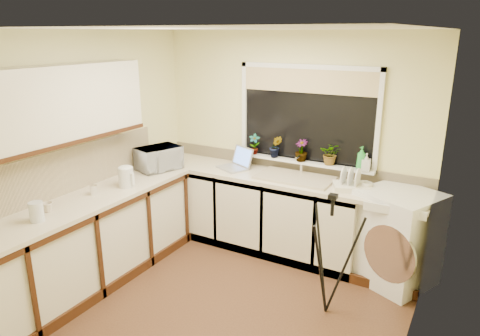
% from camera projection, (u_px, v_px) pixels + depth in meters
% --- Properties ---
extents(floor, '(3.20, 3.20, 0.00)m').
position_uv_depth(floor, '(222.00, 301.00, 4.15)').
color(floor, brown).
rests_on(floor, ground).
extents(ceiling, '(3.20, 3.20, 0.00)m').
position_uv_depth(ceiling, '(218.00, 29.00, 3.42)').
color(ceiling, white).
rests_on(ceiling, ground).
extents(wall_back, '(3.20, 0.00, 3.20)m').
position_uv_depth(wall_back, '(290.00, 142.00, 5.03)').
color(wall_back, beige).
rests_on(wall_back, ground).
extents(wall_front, '(3.20, 0.00, 3.20)m').
position_uv_depth(wall_front, '(83.00, 250.00, 2.54)').
color(wall_front, beige).
rests_on(wall_front, ground).
extents(wall_left, '(0.00, 3.00, 3.00)m').
position_uv_depth(wall_left, '(88.00, 154.00, 4.54)').
color(wall_left, beige).
rests_on(wall_left, ground).
extents(wall_right, '(0.00, 3.00, 3.00)m').
position_uv_depth(wall_right, '(418.00, 214.00, 3.03)').
color(wall_right, beige).
rests_on(wall_right, ground).
extents(base_cabinet_back, '(2.55, 0.60, 0.86)m').
position_uv_depth(base_cabinet_back, '(252.00, 210.00, 5.17)').
color(base_cabinet_back, silver).
rests_on(base_cabinet_back, floor).
extents(base_cabinet_left, '(0.54, 2.40, 0.86)m').
position_uv_depth(base_cabinet_left, '(94.00, 242.00, 4.38)').
color(base_cabinet_left, silver).
rests_on(base_cabinet_left, floor).
extents(worktop_back, '(3.20, 0.60, 0.04)m').
position_uv_depth(worktop_back, '(278.00, 178.00, 4.88)').
color(worktop_back, beige).
rests_on(worktop_back, base_cabinet_back).
extents(worktop_left, '(0.60, 2.40, 0.04)m').
position_uv_depth(worktop_left, '(90.00, 200.00, 4.25)').
color(worktop_left, beige).
rests_on(worktop_left, base_cabinet_left).
extents(upper_cabinet, '(0.28, 1.90, 0.70)m').
position_uv_depth(upper_cabinet, '(55.00, 106.00, 3.92)').
color(upper_cabinet, silver).
rests_on(upper_cabinet, wall_left).
extents(splashback_left, '(0.02, 2.40, 0.45)m').
position_uv_depth(splashback_left, '(67.00, 171.00, 4.31)').
color(splashback_left, beige).
rests_on(splashback_left, wall_left).
extents(splashback_back, '(3.20, 0.02, 0.14)m').
position_uv_depth(splashback_back, '(289.00, 164.00, 5.10)').
color(splashback_back, beige).
rests_on(splashback_back, wall_back).
extents(window_glass, '(1.50, 0.02, 1.00)m').
position_uv_depth(window_glass, '(307.00, 116.00, 4.83)').
color(window_glass, black).
rests_on(window_glass, wall_back).
extents(window_blind, '(1.50, 0.02, 0.25)m').
position_uv_depth(window_blind, '(308.00, 81.00, 4.70)').
color(window_blind, tan).
rests_on(window_blind, wall_back).
extents(windowsill, '(1.60, 0.14, 0.03)m').
position_uv_depth(windowsill, '(303.00, 162.00, 4.94)').
color(windowsill, white).
rests_on(windowsill, wall_back).
extents(sink, '(0.82, 0.46, 0.03)m').
position_uv_depth(sink, '(295.00, 178.00, 4.78)').
color(sink, tan).
rests_on(sink, worktop_back).
extents(faucet, '(0.03, 0.03, 0.24)m').
position_uv_depth(faucet, '(301.00, 164.00, 4.90)').
color(faucet, silver).
rests_on(faucet, worktop_back).
extents(washing_machine, '(0.88, 0.87, 0.95)m').
position_uv_depth(washing_machine, '(397.00, 237.00, 4.37)').
color(washing_machine, white).
rests_on(washing_machine, floor).
extents(laptop, '(0.43, 0.42, 0.24)m').
position_uv_depth(laptop, '(237.00, 163.00, 5.15)').
color(laptop, '#A5A4AC').
rests_on(laptop, worktop_back).
extents(kettle, '(0.15, 0.15, 0.20)m').
position_uv_depth(kettle, '(126.00, 177.00, 4.51)').
color(kettle, silver).
rests_on(kettle, worktop_left).
extents(dish_rack, '(0.44, 0.39, 0.05)m').
position_uv_depth(dish_rack, '(352.00, 187.00, 4.46)').
color(dish_rack, '#ECE5CC').
rests_on(dish_rack, worktop_back).
extents(tripod, '(0.70, 0.70, 1.13)m').
position_uv_depth(tripod, '(329.00, 255.00, 3.84)').
color(tripod, black).
rests_on(tripod, floor).
extents(glass_jug, '(0.12, 0.12, 0.17)m').
position_uv_depth(glass_jug, '(36.00, 212.00, 3.69)').
color(glass_jug, silver).
rests_on(glass_jug, worktop_left).
extents(steel_jar, '(0.07, 0.07, 0.10)m').
position_uv_depth(steel_jar, '(94.00, 190.00, 4.31)').
color(steel_jar, white).
rests_on(steel_jar, worktop_left).
extents(microwave, '(0.46, 0.56, 0.27)m').
position_uv_depth(microwave, '(159.00, 158.00, 5.08)').
color(microwave, silver).
rests_on(microwave, worktop_left).
extents(plant_a, '(0.15, 0.13, 0.24)m').
position_uv_depth(plant_a, '(254.00, 144.00, 5.15)').
color(plant_a, '#999999').
rests_on(plant_a, windowsill).
extents(plant_b, '(0.17, 0.16, 0.25)m').
position_uv_depth(plant_b, '(276.00, 147.00, 5.02)').
color(plant_b, '#999999').
rests_on(plant_b, windowsill).
extents(plant_c, '(0.16, 0.16, 0.24)m').
position_uv_depth(plant_c, '(301.00, 150.00, 4.88)').
color(plant_c, '#999999').
rests_on(plant_c, windowsill).
extents(plant_d, '(0.24, 0.22, 0.24)m').
position_uv_depth(plant_d, '(331.00, 154.00, 4.74)').
color(plant_d, '#999999').
rests_on(plant_d, windowsill).
extents(soap_bottle_green, '(0.11, 0.11, 0.25)m').
position_uv_depth(soap_bottle_green, '(361.00, 158.00, 4.56)').
color(soap_bottle_green, green).
rests_on(soap_bottle_green, windowsill).
extents(soap_bottle_clear, '(0.09, 0.09, 0.19)m').
position_uv_depth(soap_bottle_clear, '(366.00, 162.00, 4.54)').
color(soap_bottle_clear, '#999999').
rests_on(soap_bottle_clear, windowsill).
extents(cup_back, '(0.11, 0.11, 0.09)m').
position_uv_depth(cup_back, '(367.00, 187.00, 4.41)').
color(cup_back, silver).
rests_on(cup_back, worktop_back).
extents(cup_left, '(0.10, 0.10, 0.09)m').
position_uv_depth(cup_left, '(48.00, 207.00, 3.89)').
color(cup_left, beige).
rests_on(cup_left, worktop_left).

